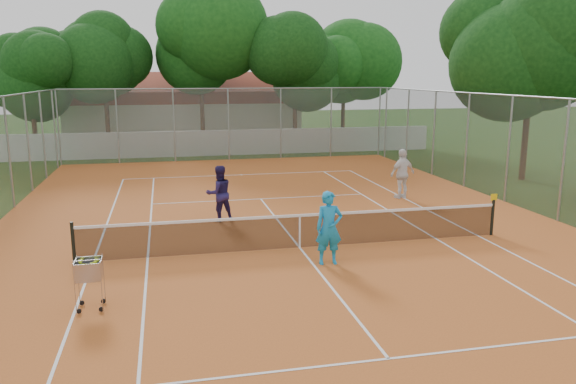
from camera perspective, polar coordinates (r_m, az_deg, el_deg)
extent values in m
plane|color=#1A380F|center=(15.71, 1.19, -5.75)|extent=(120.00, 120.00, 0.00)
cube|color=#BB5D24|center=(15.71, 1.19, -5.71)|extent=(18.00, 34.00, 0.02)
cube|color=white|center=(15.70, 1.19, -5.67)|extent=(10.98, 23.78, 0.01)
cube|color=black|center=(15.56, 1.19, -3.96)|extent=(11.88, 0.10, 0.98)
cube|color=slate|center=(15.23, 1.22, 1.45)|extent=(18.00, 34.00, 4.00)
cube|color=silver|center=(33.97, -6.41, 5.01)|extent=(26.00, 0.30, 1.50)
cube|color=beige|center=(43.65, -10.52, 8.29)|extent=(16.40, 9.00, 4.40)
cube|color=black|center=(36.72, -7.08, 12.14)|extent=(29.00, 19.00, 10.00)
imported|color=#1789C8|center=(14.20, 4.19, -3.66)|extent=(0.71, 0.49, 1.88)
imported|color=#21194D|center=(18.48, -7.00, -0.14)|extent=(1.04, 0.90, 1.84)
imported|color=white|center=(22.19, 11.55, 1.83)|extent=(1.22, 0.79, 1.93)
cube|color=#A9A8AF|center=(12.26, -19.50, -8.65)|extent=(0.58, 0.58, 1.15)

